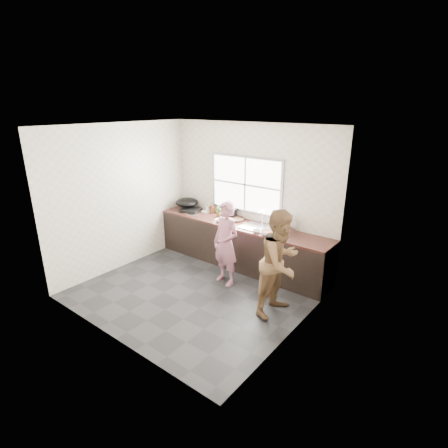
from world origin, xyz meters
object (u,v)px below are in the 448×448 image
Objects in this scene: cutting_board at (235,219)px; bottle_brown_tall at (212,208)px; bottle_brown_short at (220,214)px; pot_lid_left at (190,212)px; black_pot at (231,213)px; pot_lid_right at (193,214)px; plate_food at (207,211)px; woman at (226,246)px; bowl_crabs at (268,233)px; bowl_held at (257,231)px; person_side at (280,263)px; burner at (191,210)px; bowl_mince at (221,220)px; bottle_green at (219,210)px; glass_jar at (207,209)px; dish_rack at (283,224)px; wok at (187,202)px.

bottle_brown_tall reaches higher than cutting_board.
pot_lid_left is at bearing -174.65° from bottle_brown_short.
black_pot is 0.79m from pot_lid_right.
plate_food reaches higher than pot_lid_left.
woman is at bearing -57.16° from black_pot.
bowl_crabs is 0.96× the size of plate_food.
bowl_held is at bearing -17.01° from bottle_brown_tall.
pot_lid_left is (-0.25, -0.24, -0.00)m from plate_food.
bottle_brown_tall is (-2.26, 1.16, 0.15)m from person_side.
burner is (-1.50, 0.73, 0.20)m from woman.
bowl_mince is at bearing -48.98° from bottle_brown_short.
bottle_green is (-0.37, -0.05, 0.12)m from cutting_board.
black_pot reaches higher than plate_food.
glass_jar reaches higher than bowl_held.
black_pot is 1.08× the size of pot_lid_right.
bowl_mince is 0.71m from plate_food.
plate_food is 0.35m from pot_lid_left.
cutting_board is at bearing -27.63° from black_pot.
bottle_brown_short is at bearing 68.19° from person_side.
glass_jar is 0.40× the size of pot_lid_right.
bowl_held is 0.87× the size of plate_food.
person_side is at bearing -25.47° from plate_food.
bowl_mince is 0.55× the size of dish_rack.
bottle_brown_short is 0.47× the size of dish_rack.
bowl_mince reaches higher than pot_lid_right.
plate_food is at bearing -172.71° from bottle_brown_tall.
bowl_mince is 1.18× the size of bottle_brown_short.
black_pot is at bearing 132.48° from woman.
plate_food is 1.12× the size of bottle_brown_tall.
wok is (-0.88, 0.01, 0.02)m from bottle_green.
burner is 0.74× the size of wok.
burner is (-0.29, -0.18, 0.02)m from plate_food.
pot_lid_right is at bearing 164.19° from woman.
bottle_brown_tall is at bearing 165.31° from bowl_crabs.
pot_lid_left is at bearing 174.87° from bowl_held.
wok reaches higher than bowl_mince.
pot_lid_right is at bearing 76.33° from person_side.
bowl_crabs is 1.10× the size of bowl_held.
burner is at bearing -21.46° from wok.
woman reaches higher than plate_food.
dish_rack is at bearing -4.32° from black_pot.
woman is 0.62m from bowl_held.
bottle_green is (-1.96, 1.02, 0.19)m from person_side.
wok is 0.40m from pot_lid_right.
bottle_green is (-0.78, 0.79, 0.31)m from woman.
woman is 3.83× the size of burner.
burner is at bearing 173.00° from bowl_held.
cutting_board is at bearing -7.91° from glass_jar.
bottle_brown_tall is 0.52× the size of burner.
person_side is at bearing -27.16° from bottle_brown_tall.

